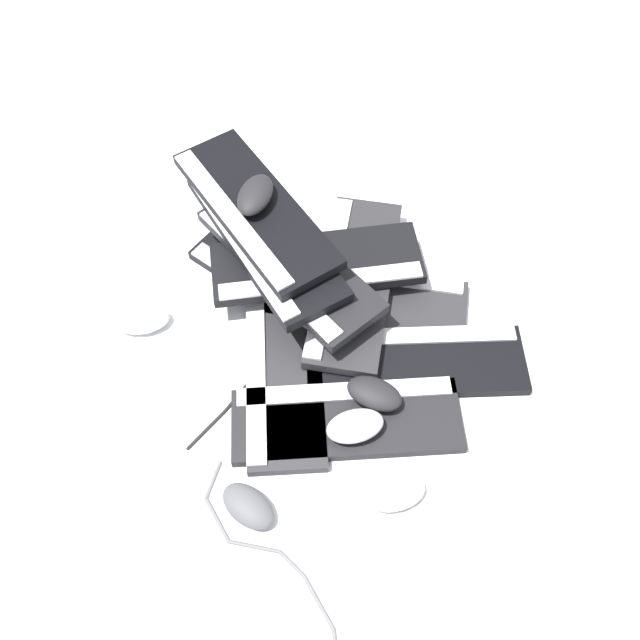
# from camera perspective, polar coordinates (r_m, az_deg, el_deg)

# --- Properties ---
(ground_plane) EXTENTS (3.20, 3.20, 0.00)m
(ground_plane) POSITION_cam_1_polar(r_m,az_deg,el_deg) (1.51, 1.51, 0.03)
(ground_plane) COLOR silver
(keyboard_0) EXTENTS (0.31, 0.46, 0.03)m
(keyboard_0) POSITION_cam_1_polar(r_m,az_deg,el_deg) (1.43, -3.00, -3.84)
(keyboard_0) COLOR #232326
(keyboard_0) RESTS_ON ground
(keyboard_1) EXTENTS (0.46, 0.31, 0.03)m
(keyboard_1) POSITION_cam_1_polar(r_m,az_deg,el_deg) (1.38, 2.12, -7.97)
(keyboard_1) COLOR black
(keyboard_1) RESTS_ON ground
(keyboard_2) EXTENTS (0.46, 0.32, 0.03)m
(keyboard_2) POSITION_cam_1_polar(r_m,az_deg,el_deg) (1.45, 7.65, -3.33)
(keyboard_2) COLOR black
(keyboard_2) RESTS_ON ground
(keyboard_3) EXTENTS (0.44, 0.38, 0.03)m
(keyboard_3) POSITION_cam_1_polar(r_m,az_deg,el_deg) (1.52, 3.43, 1.76)
(keyboard_3) COLOR #232326
(keyboard_3) RESTS_ON ground
(keyboard_4) EXTENTS (0.33, 0.46, 0.03)m
(keyboard_4) POSITION_cam_1_polar(r_m,az_deg,el_deg) (1.55, -2.74, 3.00)
(keyboard_4) COLOR black
(keyboard_4) RESTS_ON ground
(keyboard_5) EXTENTS (0.38, 0.44, 0.03)m
(keyboard_5) POSITION_cam_1_polar(r_m,az_deg,el_deg) (1.51, 2.71, 3.14)
(keyboard_5) COLOR #232326
(keyboard_5) RESTS_ON keyboard_3
(keyboard_6) EXTENTS (0.46, 0.28, 0.03)m
(keyboard_6) POSITION_cam_1_polar(r_m,az_deg,el_deg) (1.50, -0.20, 4.47)
(keyboard_6) COLOR black
(keyboard_6) RESTS_ON keyboard_5
(keyboard_7) EXTENTS (0.25, 0.46, 0.03)m
(keyboard_7) POSITION_cam_1_polar(r_m,az_deg,el_deg) (1.47, -2.56, 4.76)
(keyboard_7) COLOR black
(keyboard_7) RESTS_ON keyboard_6
(keyboard_8) EXTENTS (0.18, 0.45, 0.03)m
(keyboard_8) POSITION_cam_1_polar(r_m,az_deg,el_deg) (1.47, -4.45, 6.67)
(keyboard_8) COLOR black
(keyboard_8) RESTS_ON keyboard_7
(keyboard_9) EXTENTS (0.21, 0.46, 0.03)m
(keyboard_9) POSITION_cam_1_polar(r_m,az_deg,el_deg) (1.48, -5.27, 8.78)
(keyboard_9) COLOR black
(keyboard_9) RESTS_ON keyboard_8
(mouse_0) EXTENTS (0.12, 0.09, 0.04)m
(mouse_0) POSITION_cam_1_polar(r_m,az_deg,el_deg) (1.53, -13.97, -0.01)
(mouse_0) COLOR silver
(mouse_0) RESTS_ON ground
(mouse_1) EXTENTS (0.12, 0.13, 0.04)m
(mouse_1) POSITION_cam_1_polar(r_m,az_deg,el_deg) (1.46, -5.21, 9.94)
(mouse_1) COLOR black
(mouse_1) RESTS_ON keyboard_9
(mouse_2) EXTENTS (0.12, 0.08, 0.04)m
(mouse_2) POSITION_cam_1_polar(r_m,az_deg,el_deg) (1.33, 6.10, -13.60)
(mouse_2) COLOR #B7B7BC
(mouse_2) RESTS_ON ground
(mouse_3) EXTENTS (0.12, 0.13, 0.04)m
(mouse_3) POSITION_cam_1_polar(r_m,az_deg,el_deg) (1.37, 4.37, -5.89)
(mouse_3) COLOR black
(mouse_3) RESTS_ON keyboard_1
(mouse_4) EXTENTS (0.12, 0.09, 0.04)m
(mouse_4) POSITION_cam_1_polar(r_m,az_deg,el_deg) (1.34, 2.82, -8.47)
(mouse_4) COLOR #B7B7BC
(mouse_4) RESTS_ON keyboard_1
(mouse_5) EXTENTS (0.11, 0.13, 0.04)m
(mouse_5) POSITION_cam_1_polar(r_m,az_deg,el_deg) (1.32, -5.75, -14.60)
(mouse_5) COLOR #4C4C51
(mouse_5) RESTS_ON ground
(cable_1) EXTENTS (0.36, 0.28, 0.01)m
(cable_1) POSITION_cam_1_polar(r_m,az_deg,el_deg) (1.46, -4.20, -2.82)
(cable_1) COLOR black
(cable_1) RESTS_ON ground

